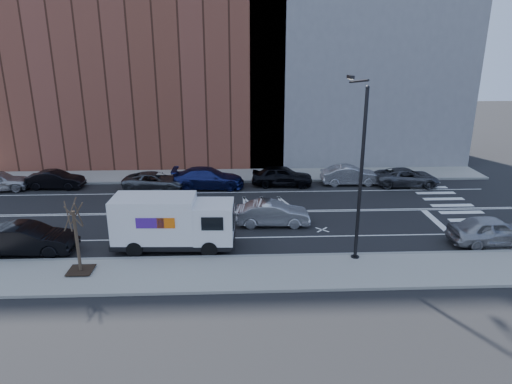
{
  "coord_description": "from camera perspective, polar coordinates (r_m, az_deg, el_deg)",
  "views": [
    {
      "loc": [
        0.82,
        -29.02,
        10.95
      ],
      "look_at": [
        2.07,
        0.07,
        1.4
      ],
      "focal_mm": 32.0,
      "sensor_mm": 36.0,
      "label": 1
    }
  ],
  "objects": [
    {
      "name": "sidewalk_far",
      "position": [
        39.36,
        -3.56,
        2.09
      ],
      "size": [
        44.0,
        3.6,
        0.15
      ],
      "primitive_type": "cube",
      "color": "gray",
      "rests_on": "ground"
    },
    {
      "name": "sidewalk_near",
      "position": [
        22.97,
        -4.27,
        -10.15
      ],
      "size": [
        44.0,
        3.6,
        0.15
      ],
      "primitive_type": "cube",
      "color": "gray",
      "rests_on": "ground"
    },
    {
      "name": "curb_far",
      "position": [
        37.63,
        -3.6,
        1.34
      ],
      "size": [
        44.0,
        0.25,
        0.17
      ],
      "primitive_type": "cube",
      "color": "gray",
      "rests_on": "ground"
    },
    {
      "name": "far_parked_f",
      "position": [
        37.62,
        11.68,
        2.07
      ],
      "size": [
        4.67,
        1.65,
        1.53
      ],
      "primitive_type": "imported",
      "rotation": [
        0.0,
        0.0,
        1.58
      ],
      "color": "#A0A1A5",
      "rests_on": "ground"
    },
    {
      "name": "road_markings",
      "position": [
        31.02,
        -3.82,
        -2.54
      ],
      "size": [
        40.0,
        8.6,
        0.01
      ],
      "primitive_type": null,
      "color": "white",
      "rests_on": "ground"
    },
    {
      "name": "far_parked_g",
      "position": [
        38.47,
        18.32,
        1.77
      ],
      "size": [
        5.2,
        2.68,
        1.4
      ],
      "primitive_type": "imported",
      "rotation": [
        0.0,
        0.0,
        1.5
      ],
      "color": "#45464C",
      "rests_on": "ground"
    },
    {
      "name": "far_parked_d",
      "position": [
        36.1,
        -5.98,
        1.75
      ],
      "size": [
        5.64,
        2.38,
        1.62
      ],
      "primitive_type": "imported",
      "rotation": [
        0.0,
        0.0,
        1.55
      ],
      "color": "navy",
      "rests_on": "ground"
    },
    {
      "name": "bldg_concrete",
      "position": [
        46.04,
        12.38,
        20.32
      ],
      "size": [
        20.0,
        10.0,
        26.0
      ],
      "primitive_type": "cube",
      "color": "slate",
      "rests_on": "ground"
    },
    {
      "name": "near_parked_front",
      "position": [
        29.13,
        27.45,
        -4.32
      ],
      "size": [
        4.93,
        2.11,
        1.66
      ],
      "primitive_type": "imported",
      "rotation": [
        0.0,
        0.0,
        1.6
      ],
      "color": "#9B9B9F",
      "rests_on": "ground"
    },
    {
      "name": "driving_sedan",
      "position": [
        28.64,
        2.1,
        -2.7
      ],
      "size": [
        4.65,
        1.75,
        1.51
      ],
      "primitive_type": "imported",
      "rotation": [
        0.0,
        0.0,
        1.54
      ],
      "color": "#AAAAAF",
      "rests_on": "ground"
    },
    {
      "name": "streetlight",
      "position": [
        23.69,
        12.77,
        3.35
      ],
      "size": [
        0.44,
        4.02,
        9.34
      ],
      "color": "black",
      "rests_on": "ground"
    },
    {
      "name": "far_parked_e",
      "position": [
        36.54,
        3.28,
        2.04
      ],
      "size": [
        4.97,
        2.35,
        1.64
      ],
      "primitive_type": "imported",
      "rotation": [
        0.0,
        0.0,
        1.48
      ],
      "color": "black",
      "rests_on": "ground"
    },
    {
      "name": "near_parked_rear_a",
      "position": [
        27.72,
        -26.71,
        -5.29
      ],
      "size": [
        5.12,
        1.85,
        1.68
      ],
      "primitive_type": "imported",
      "rotation": [
        0.0,
        0.0,
        1.56
      ],
      "color": "black",
      "rests_on": "ground"
    },
    {
      "name": "crosswalk",
      "position": [
        34.53,
        23.79,
        -1.93
      ],
      "size": [
        3.0,
        14.0,
        0.01
      ],
      "primitive_type": null,
      "color": "white",
      "rests_on": "ground"
    },
    {
      "name": "ground",
      "position": [
        31.03,
        -3.82,
        -2.55
      ],
      "size": [
        120.0,
        120.0,
        0.0
      ],
      "primitive_type": "plane",
      "color": "black",
      "rests_on": "ground"
    },
    {
      "name": "curb_near",
      "position": [
        24.57,
        -4.16,
        -8.14
      ],
      "size": [
        44.0,
        0.25,
        0.17
      ],
      "primitive_type": "cube",
      "color": "gray",
      "rests_on": "ground"
    },
    {
      "name": "bldg_brick",
      "position": [
        45.48,
        -14.33,
        17.7
      ],
      "size": [
        26.0,
        10.0,
        22.0
      ],
      "primitive_type": "cube",
      "color": "brown",
      "rests_on": "ground"
    },
    {
      "name": "far_parked_b",
      "position": [
        39.16,
        -23.76,
        1.42
      ],
      "size": [
        4.37,
        1.71,
        1.42
      ],
      "primitive_type": "imported",
      "rotation": [
        0.0,
        0.0,
        1.52
      ],
      "color": "black",
      "rests_on": "ground"
    },
    {
      "name": "street_tree",
      "position": [
        24.01,
        -21.38,
        -6.48
      ],
      "size": [
        1.2,
        1.2,
        3.75
      ],
      "color": "black",
      "rests_on": "ground"
    },
    {
      "name": "fedex_van",
      "position": [
        25.47,
        -10.4,
        -3.7
      ],
      "size": [
        6.76,
        2.58,
        3.05
      ],
      "rotation": [
        0.0,
        0.0,
        -0.04
      ],
      "color": "black",
      "rests_on": "ground"
    },
    {
      "name": "far_parked_c",
      "position": [
        36.41,
        -12.51,
        1.34
      ],
      "size": [
        5.11,
        2.75,
        1.36
      ],
      "primitive_type": "imported",
      "rotation": [
        0.0,
        0.0,
        1.47
      ],
      "color": "#4E5156",
      "rests_on": "ground"
    }
  ]
}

